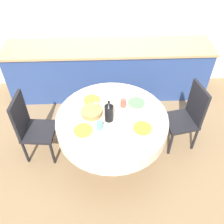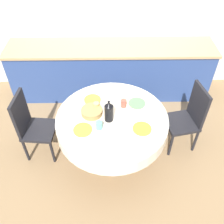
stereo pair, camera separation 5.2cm
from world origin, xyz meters
name	(u,v)px [view 2 (the right image)]	position (x,y,z in m)	size (l,w,h in m)	color
ground_plane	(112,154)	(0.00, 0.00, 0.00)	(12.00, 12.00, 0.00)	#8E704C
wall_back	(110,10)	(0.00, 1.71, 1.30)	(7.00, 0.05, 2.60)	silver
kitchen_counter	(111,70)	(0.00, 1.37, 0.44)	(3.24, 0.64, 0.88)	#2D4784
dining_table	(112,124)	(0.00, 0.00, 0.60)	(1.34, 1.34, 0.72)	olive
chair_left	(188,116)	(1.00, 0.21, 0.51)	(0.47, 0.47, 0.95)	black
chair_right	(32,124)	(-1.01, 0.09, 0.51)	(0.43, 0.43, 0.95)	black
plate_near_left	(83,130)	(-0.33, -0.21, 0.73)	(0.21, 0.21, 0.01)	orange
cup_near_left	(99,125)	(-0.15, -0.18, 0.77)	(0.07, 0.07, 0.10)	#5BA39E
plate_near_right	(142,129)	(0.33, -0.20, 0.73)	(0.21, 0.21, 0.01)	yellow
cup_near_right	(132,116)	(0.23, -0.04, 0.77)	(0.07, 0.07, 0.10)	white
plate_far_left	(92,100)	(-0.24, 0.30, 0.73)	(0.21, 0.21, 0.01)	orange
cup_far_left	(96,106)	(-0.19, 0.14, 0.77)	(0.07, 0.07, 0.10)	#DBB766
plate_far_right	(137,103)	(0.31, 0.23, 0.73)	(0.21, 0.21, 0.01)	#5BA85B
cup_far_right	(124,103)	(0.14, 0.18, 0.77)	(0.07, 0.07, 0.10)	#CC4C3D
coffee_carafe	(109,112)	(-0.04, -0.04, 0.85)	(0.10, 0.10, 0.29)	black
bread_basket	(92,112)	(-0.24, 0.06, 0.76)	(0.25, 0.25, 0.07)	#AD844C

